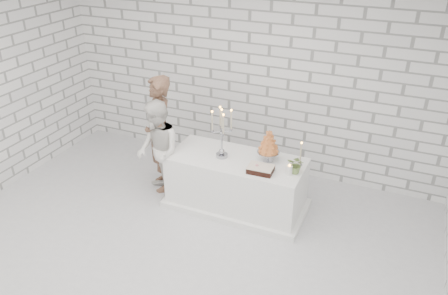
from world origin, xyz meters
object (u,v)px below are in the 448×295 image
groom (160,134)px  bride (158,151)px  croquembouche (269,146)px  candelabra (222,133)px  cake_table (236,183)px

groom → bride: bearing=-13.9°
bride → croquembouche: (1.48, 0.31, 0.25)m
candelabra → cake_table: bearing=9.5°
groom → candelabra: 1.02m
groom → cake_table: bearing=50.7°
candelabra → croquembouche: (0.60, 0.14, -0.12)m
candelabra → groom: bearing=176.3°
bride → candelabra: bearing=57.7°
bride → candelabra: 0.97m
candelabra → croquembouche: size_ratio=1.53×
cake_table → croquembouche: croquembouche is taller
cake_table → groom: (-1.19, 0.03, 0.48)m
candelabra → bride: bearing=-168.6°
groom → bride: (0.11, -0.24, -0.13)m
cake_table → bride: size_ratio=1.24×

